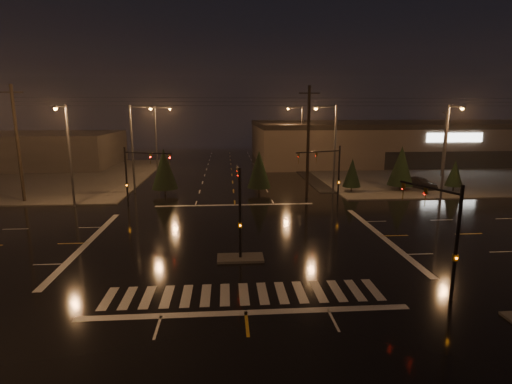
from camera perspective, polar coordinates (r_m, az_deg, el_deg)
ground at (r=30.06m, az=-2.53°, el=-6.79°), size 140.00×140.00×0.00m
sidewalk_ne at (r=66.80m, az=23.24°, el=2.62°), size 36.00×36.00×0.12m
sidewalk_nw at (r=66.05m, az=-30.49°, el=1.85°), size 36.00×36.00×0.12m
median_island at (r=26.27m, az=-2.25°, el=-9.40°), size 3.00×1.60×0.15m
crosswalk at (r=21.72m, az=-1.74°, el=-14.33°), size 15.00×2.60×0.01m
stop_bar_near at (r=19.95m, az=-1.47°, el=-16.85°), size 16.00×0.50×0.01m
stop_bar_far at (r=40.64m, az=-3.03°, el=-1.85°), size 16.00×0.50×0.01m
parking_lot at (r=67.57m, az=27.78°, el=2.30°), size 50.00×24.00×0.08m
retail_building at (r=82.85m, az=21.48°, el=6.99°), size 60.20×28.30×7.20m
commercial_block at (r=78.63m, az=-30.20°, el=5.24°), size 30.00×18.00×5.60m
signal_mast_median at (r=26.09m, az=-2.39°, el=-1.11°), size 0.25×4.59×6.00m
signal_mast_ne at (r=40.40m, az=10.56°, el=3.35°), size 4.84×1.86×6.00m
signal_mast_nw at (r=40.00m, az=-16.81°, el=2.97°), size 4.84×1.86×6.00m
signal_mast_se at (r=22.53m, az=25.34°, el=-4.44°), size 1.55×3.87×6.00m
streetlight_1 at (r=47.78m, az=-16.94°, el=6.74°), size 2.77×0.32×10.00m
streetlight_2 at (r=63.45m, az=-13.84°, el=8.03°), size 2.77×0.32×10.00m
streetlight_3 at (r=46.24m, az=10.83°, el=6.89°), size 2.77×0.32×10.00m
streetlight_4 at (r=65.71m, az=6.29°, el=8.41°), size 2.77×0.32×10.00m
streetlight_5 at (r=42.64m, az=-25.27°, el=5.59°), size 0.32×2.77×10.00m
streetlight_6 at (r=45.93m, az=25.65°, el=5.92°), size 0.32×2.77×10.00m
utility_pole_0 at (r=47.60m, az=-30.90°, el=5.97°), size 2.20×0.32×12.00m
utility_pole_1 at (r=43.54m, az=7.45°, el=7.14°), size 2.20×0.32×12.00m
conifer_0 at (r=47.59m, az=13.56°, el=2.70°), size 2.09×2.09×3.97m
conifer_1 at (r=50.17m, az=20.03°, el=3.55°), size 2.97×2.97×5.34m
conifer_2 at (r=52.09m, az=26.52°, el=2.44°), size 1.97×1.97×3.78m
conifer_3 at (r=46.11m, az=-12.98°, el=3.26°), size 2.93×2.93×5.27m
conifer_4 at (r=45.61m, az=0.44°, el=3.26°), size 2.71×2.71×4.94m
car_parked at (r=52.78m, az=22.37°, el=1.25°), size 3.35×4.67×1.48m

